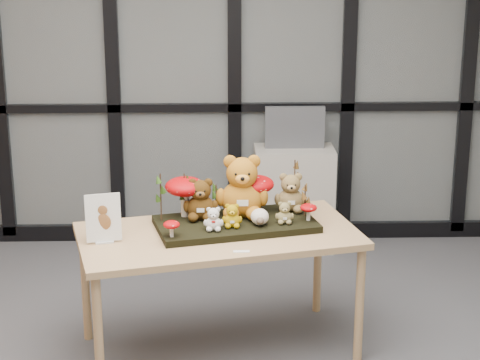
{
  "coord_description": "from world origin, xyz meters",
  "views": [
    {
      "loc": [
        0.31,
        -3.92,
        2.45
      ],
      "look_at": [
        0.44,
        0.62,
        1.05
      ],
      "focal_mm": 65.0,
      "sensor_mm": 36.0,
      "label": 1
    }
  ],
  "objects_px": {
    "mushroom_back_right": "(256,192)",
    "sign_holder": "(103,221)",
    "bear_white_bow": "(213,217)",
    "monitor": "(295,127)",
    "diorama_tray": "(236,224)",
    "display_table": "(219,244)",
    "mushroom_front_right": "(308,211)",
    "bear_brown_medium": "(201,197)",
    "cabinet": "(294,199)",
    "mushroom_front_left": "(172,228)",
    "bear_beige_small": "(285,211)",
    "mushroom_back_left": "(185,195)",
    "bear_pooh_yellow": "(242,182)",
    "plush_cream_hedgehog": "(260,216)",
    "bear_small_yellow": "(232,214)",
    "bear_tan_back": "(291,190)"
  },
  "relations": [
    {
      "from": "mushroom_back_right",
      "to": "sign_holder",
      "type": "relative_size",
      "value": 0.88
    },
    {
      "from": "bear_white_bow",
      "to": "monitor",
      "type": "relative_size",
      "value": 0.33
    },
    {
      "from": "diorama_tray",
      "to": "bear_white_bow",
      "type": "relative_size",
      "value": 6.16
    },
    {
      "from": "display_table",
      "to": "mushroom_front_right",
      "type": "xyz_separation_m",
      "value": [
        0.51,
        0.08,
        0.16
      ]
    },
    {
      "from": "sign_holder",
      "to": "bear_brown_medium",
      "type": "bearing_deg",
      "value": 14.16
    },
    {
      "from": "display_table",
      "to": "cabinet",
      "type": "relative_size",
      "value": 2.16
    },
    {
      "from": "mushroom_front_left",
      "to": "bear_beige_small",
      "type": "bearing_deg",
      "value": 17.95
    },
    {
      "from": "mushroom_back_left",
      "to": "monitor",
      "type": "distance_m",
      "value": 1.63
    },
    {
      "from": "bear_beige_small",
      "to": "mushroom_front_right",
      "type": "xyz_separation_m",
      "value": [
        0.14,
        0.04,
        -0.02
      ]
    },
    {
      "from": "mushroom_front_left",
      "to": "bear_pooh_yellow",
      "type": "bearing_deg",
      "value": 40.91
    },
    {
      "from": "display_table",
      "to": "bear_pooh_yellow",
      "type": "bearing_deg",
      "value": 38.96
    },
    {
      "from": "mushroom_front_left",
      "to": "cabinet",
      "type": "distance_m",
      "value": 1.99
    },
    {
      "from": "plush_cream_hedgehog",
      "to": "monitor",
      "type": "height_order",
      "value": "monitor"
    },
    {
      "from": "cabinet",
      "to": "monitor",
      "type": "xyz_separation_m",
      "value": [
        0.0,
        0.02,
        0.55
      ]
    },
    {
      "from": "bear_brown_medium",
      "to": "plush_cream_hedgehog",
      "type": "distance_m",
      "value": 0.36
    },
    {
      "from": "plush_cream_hedgehog",
      "to": "mushroom_front_left",
      "type": "bearing_deg",
      "value": -173.64
    },
    {
      "from": "bear_pooh_yellow",
      "to": "mushroom_back_left",
      "type": "xyz_separation_m",
      "value": [
        -0.33,
        -0.0,
        -0.07
      ]
    },
    {
      "from": "diorama_tray",
      "to": "bear_white_bow",
      "type": "xyz_separation_m",
      "value": [
        -0.13,
        -0.14,
        0.09
      ]
    },
    {
      "from": "plush_cream_hedgehog",
      "to": "mushroom_back_left",
      "type": "height_order",
      "value": "mushroom_back_left"
    },
    {
      "from": "bear_small_yellow",
      "to": "plush_cream_hedgehog",
      "type": "relative_size",
      "value": 1.44
    },
    {
      "from": "diorama_tray",
      "to": "mushroom_back_left",
      "type": "height_order",
      "value": "mushroom_back_left"
    },
    {
      "from": "bear_tan_back",
      "to": "mushroom_front_left",
      "type": "distance_m",
      "value": 0.8
    },
    {
      "from": "bear_brown_medium",
      "to": "sign_holder",
      "type": "height_order",
      "value": "bear_brown_medium"
    },
    {
      "from": "bear_pooh_yellow",
      "to": "mushroom_front_right",
      "type": "distance_m",
      "value": 0.41
    },
    {
      "from": "bear_tan_back",
      "to": "mushroom_front_right",
      "type": "relative_size",
      "value": 2.34
    },
    {
      "from": "bear_brown_medium",
      "to": "bear_beige_small",
      "type": "height_order",
      "value": "bear_brown_medium"
    },
    {
      "from": "bear_brown_medium",
      "to": "bear_tan_back",
      "type": "distance_m",
      "value": 0.54
    },
    {
      "from": "diorama_tray",
      "to": "bear_beige_small",
      "type": "relative_size",
      "value": 6.44
    },
    {
      "from": "mushroom_back_right",
      "to": "mushroom_front_left",
      "type": "relative_size",
      "value": 2.42
    },
    {
      "from": "diorama_tray",
      "to": "mushroom_front_right",
      "type": "distance_m",
      "value": 0.42
    },
    {
      "from": "bear_beige_small",
      "to": "monitor",
      "type": "bearing_deg",
      "value": 69.28
    },
    {
      "from": "bear_small_yellow",
      "to": "bear_white_bow",
      "type": "relative_size",
      "value": 1.02
    },
    {
      "from": "bear_brown_medium",
      "to": "display_table",
      "type": "bearing_deg",
      "value": -66.85
    },
    {
      "from": "mushroom_back_left",
      "to": "cabinet",
      "type": "relative_size",
      "value": 0.33
    },
    {
      "from": "bear_pooh_yellow",
      "to": "sign_holder",
      "type": "distance_m",
      "value": 0.83
    },
    {
      "from": "bear_pooh_yellow",
      "to": "bear_brown_medium",
      "type": "xyz_separation_m",
      "value": [
        -0.24,
        -0.05,
        -0.07
      ]
    },
    {
      "from": "display_table",
      "to": "plush_cream_hedgehog",
      "type": "relative_size",
      "value": 16.49
    },
    {
      "from": "bear_beige_small",
      "to": "bear_pooh_yellow",
      "type": "bearing_deg",
      "value": 136.54
    },
    {
      "from": "bear_small_yellow",
      "to": "bear_beige_small",
      "type": "distance_m",
      "value": 0.3
    },
    {
      "from": "bear_brown_medium",
      "to": "sign_holder",
      "type": "bearing_deg",
      "value": -166.64
    },
    {
      "from": "display_table",
      "to": "bear_small_yellow",
      "type": "height_order",
      "value": "bear_small_yellow"
    },
    {
      "from": "bear_beige_small",
      "to": "cabinet",
      "type": "height_order",
      "value": "bear_beige_small"
    },
    {
      "from": "bear_small_yellow",
      "to": "cabinet",
      "type": "distance_m",
      "value": 1.74
    },
    {
      "from": "diorama_tray",
      "to": "bear_small_yellow",
      "type": "height_order",
      "value": "bear_small_yellow"
    },
    {
      "from": "bear_pooh_yellow",
      "to": "mushroom_back_right",
      "type": "height_order",
      "value": "bear_pooh_yellow"
    },
    {
      "from": "monitor",
      "to": "mushroom_front_right",
      "type": "bearing_deg",
      "value": -92.11
    },
    {
      "from": "sign_holder",
      "to": "bear_white_bow",
      "type": "bearing_deg",
      "value": -5.64
    },
    {
      "from": "plush_cream_hedgehog",
      "to": "bear_pooh_yellow",
      "type": "bearing_deg",
      "value": 106.64
    },
    {
      "from": "bear_pooh_yellow",
      "to": "bear_white_bow",
      "type": "relative_size",
      "value": 2.74
    },
    {
      "from": "bear_white_bow",
      "to": "sign_holder",
      "type": "distance_m",
      "value": 0.6
    }
  ]
}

